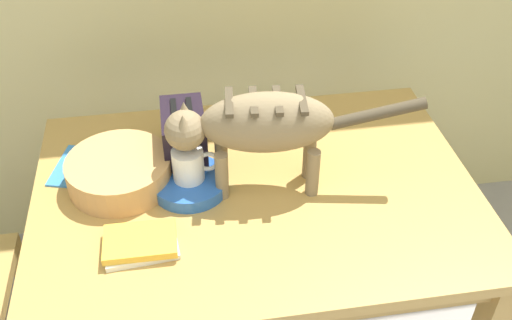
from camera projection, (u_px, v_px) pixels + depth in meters
The scene contains 8 objects.
dining_table at pixel (256, 211), 1.73m from camera, with size 1.23×0.88×0.74m.
cat at pixel (259, 126), 1.55m from camera, with size 0.68×0.17×0.30m.
saucer_bowl at pixel (190, 183), 1.66m from camera, with size 0.21×0.21×0.04m, color #2759AF.
coffee_mug at pixel (189, 165), 1.62m from camera, with size 0.13×0.09×0.09m.
magazine at pixel (99, 168), 1.74m from camera, with size 0.25×0.19×0.01m, color #357DC9.
book_stack at pixel (141, 243), 1.48m from camera, with size 0.19×0.14×0.04m.
wicker_basket at pixel (119, 171), 1.66m from camera, with size 0.29×0.29×0.08m.
toaster at pixel (184, 137), 1.72m from camera, with size 0.12×0.20×0.18m.
Camera 1 is at (-0.28, 0.10, 1.84)m, focal length 41.95 mm.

